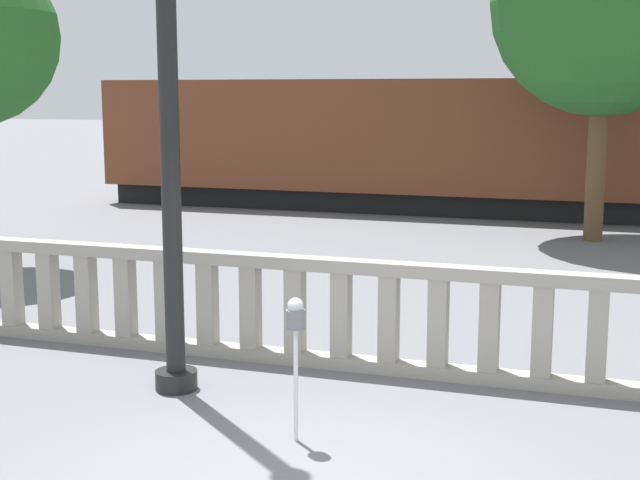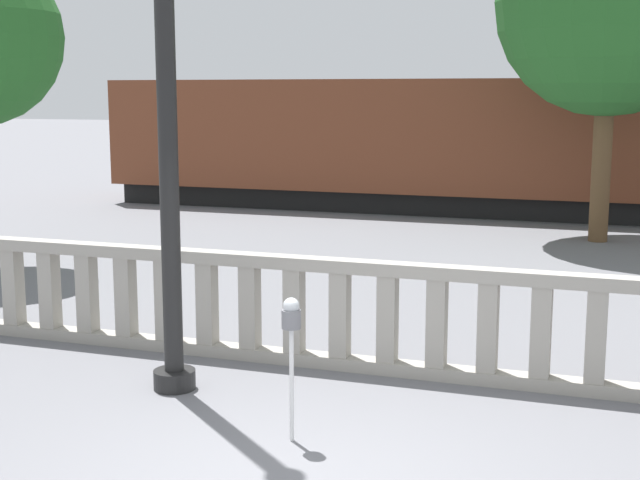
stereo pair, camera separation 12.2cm
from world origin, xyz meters
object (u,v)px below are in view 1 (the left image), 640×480
at_px(parking_meter, 296,327).
at_px(tree_left, 604,3).
at_px(lamppost, 167,57).
at_px(train_near, 511,143).

height_order(parking_meter, tree_left, tree_left).
distance_m(lamppost, tree_left, 11.81).
distance_m(parking_meter, train_near, 15.66).
height_order(lamppost, tree_left, tree_left).
bearing_deg(parking_meter, train_near, 89.98).
relative_size(lamppost, parking_meter, 5.34).
xyz_separation_m(lamppost, parking_meter, (1.64, -0.90, -2.34)).
xyz_separation_m(parking_meter, train_near, (0.01, 15.64, 0.74)).
distance_m(train_near, tree_left, 5.19).
relative_size(lamppost, train_near, 0.33).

